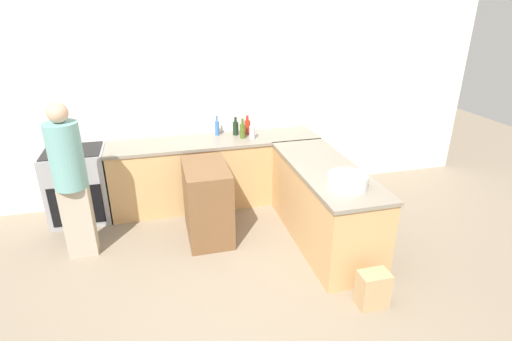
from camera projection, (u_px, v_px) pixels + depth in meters
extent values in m
plane|color=gray|center=(251.00, 292.00, 3.88)|extent=(14.00, 14.00, 0.00)
cube|color=white|center=(209.00, 102.00, 5.40)|extent=(8.00, 0.06, 2.70)
cube|color=tan|center=(216.00, 173.00, 5.46)|extent=(2.75, 0.61, 0.88)
cube|color=gray|center=(215.00, 141.00, 5.28)|extent=(2.78, 0.64, 0.04)
cube|color=tan|center=(323.00, 205.00, 4.59)|extent=(0.66, 1.88, 0.88)
cube|color=gray|center=(326.00, 169.00, 4.41)|extent=(0.69, 1.91, 0.04)
cube|color=#99999E|center=(79.00, 185.00, 5.05)|extent=(0.72, 0.60, 0.92)
cube|color=black|center=(77.00, 206.00, 4.83)|extent=(0.61, 0.01, 0.51)
cube|color=black|center=(72.00, 151.00, 4.86)|extent=(0.67, 0.55, 0.01)
cube|color=brown|center=(207.00, 202.00, 4.66)|extent=(0.50, 0.81, 0.90)
cylinder|color=white|center=(348.00, 181.00, 3.91)|extent=(0.39, 0.39, 0.13)
cylinder|color=#386BB7|center=(217.00, 128.00, 5.41)|extent=(0.06, 0.06, 0.19)
cylinder|color=#386BB7|center=(217.00, 119.00, 5.36)|extent=(0.03, 0.03, 0.08)
cylinder|color=black|center=(236.00, 128.00, 5.43)|extent=(0.08, 0.08, 0.18)
cylinder|color=black|center=(235.00, 120.00, 5.38)|extent=(0.04, 0.04, 0.07)
cylinder|color=red|center=(247.00, 127.00, 5.47)|extent=(0.08, 0.08, 0.18)
cylinder|color=red|center=(247.00, 118.00, 5.42)|extent=(0.04, 0.04, 0.07)
cylinder|color=#475B1E|center=(243.00, 131.00, 5.30)|extent=(0.07, 0.07, 0.19)
cylinder|color=#475B1E|center=(242.00, 121.00, 5.25)|extent=(0.03, 0.03, 0.07)
cylinder|color=silver|center=(252.00, 133.00, 5.27)|extent=(0.08, 0.08, 0.17)
cylinder|color=silver|center=(252.00, 124.00, 5.22)|extent=(0.03, 0.03, 0.07)
cube|color=#ADA38E|center=(79.00, 221.00, 4.32)|extent=(0.30, 0.18, 0.82)
cylinder|color=#6BA39E|center=(66.00, 156.00, 4.03)|extent=(0.33, 0.33, 0.69)
sphere|color=tan|center=(57.00, 113.00, 3.85)|extent=(0.20, 0.20, 0.20)
cube|color=tan|center=(373.00, 289.00, 3.66)|extent=(0.28, 0.19, 0.35)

